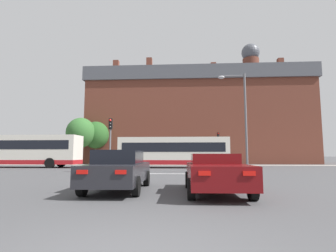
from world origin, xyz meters
TOP-DOWN VIEW (x-y plane):
  - stop_line_strip at (0.00, 15.12)m, footprint 7.56×0.30m
  - far_pavement at (0.00, 30.43)m, footprint 68.40×2.50m
  - brick_civic_building at (3.01, 41.31)m, footprint 34.25×15.62m
  - car_saloon_left at (-1.69, 6.51)m, footprint 2.03×4.68m
  - car_roadster_right at (1.78, 6.01)m, footprint 2.04×4.60m
  - bus_crossing_lead at (-0.33, 23.36)m, footprint 10.95×2.64m
  - bus_crossing_trailing at (-16.22, 23.15)m, footprint 12.26×2.68m
  - traffic_light_near_left at (-4.79, 16.07)m, footprint 0.26×0.31m
  - traffic_light_far_right at (5.02, 29.86)m, footprint 0.26×0.31m
  - street_lamp_junction at (4.98, 16.36)m, footprint 2.07×0.36m
  - pedestrian_waiting at (5.27, 29.70)m, footprint 0.26×0.42m
  - pedestrian_walking_east at (1.30, 30.78)m, footprint 0.28×0.43m
  - tree_by_building at (-13.30, 31.48)m, footprint 3.86×3.86m
  - tree_kerbside at (-11.75, 33.13)m, footprint 3.65×3.65m

SIDE VIEW (x-z plane):
  - stop_line_strip at x=0.00m, z-range 0.00..0.01m
  - far_pavement at x=0.00m, z-range 0.00..0.01m
  - car_roadster_right at x=1.78m, z-range 0.03..1.37m
  - car_saloon_left at x=-1.69m, z-range 0.02..1.50m
  - pedestrian_walking_east at x=1.30m, z-range 0.16..1.92m
  - pedestrian_waiting at x=5.27m, z-range 0.16..1.93m
  - bus_crossing_lead at x=-0.33m, z-range 0.11..3.15m
  - bus_crossing_trailing at x=-16.22m, z-range 0.13..3.42m
  - traffic_light_near_left at x=-4.79m, z-range 0.70..4.73m
  - traffic_light_far_right at x=5.02m, z-range 0.71..4.80m
  - tree_kerbside at x=-11.75m, z-range 1.07..7.08m
  - tree_by_building at x=-13.30m, z-range 1.12..7.45m
  - street_lamp_junction at x=4.98m, z-range 0.80..8.21m
  - brick_civic_building at x=3.01m, z-range -2.91..17.56m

